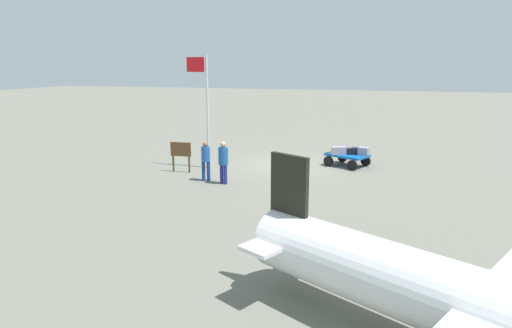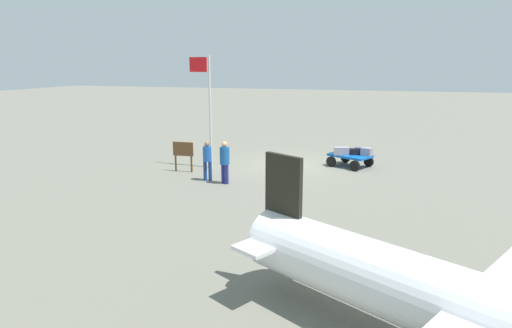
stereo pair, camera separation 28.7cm
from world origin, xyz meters
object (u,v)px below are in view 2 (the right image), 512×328
Objects in this scene: flagpole at (207,100)px; luggage_cart at (350,157)px; suitcase_olive at (361,151)px; suitcase_dark at (352,152)px; signboard at (183,152)px; suitcase_maroon at (341,151)px; worker_trailing at (207,158)px; suitcase_grey at (367,152)px; worker_lead at (225,159)px.

luggage_cart is at bearing -161.76° from flagpole.
suitcase_dark is at bearing 19.41° from suitcase_olive.
suitcase_maroon is at bearing -155.76° from signboard.
worker_trailing is at bearing 112.11° from flagpole.
suitcase_grey is at bearing 178.58° from suitcase_dark.
suitcase_dark reaches higher than luggage_cart.
suitcase_olive is 6.64m from worker_lead.
suitcase_grey is at bearing -157.70° from signboard.
signboard is (7.26, 3.23, 0.15)m from suitcase_olive.
worker_lead is at bearing 42.92° from suitcase_olive.
worker_lead is 1.28× the size of signboard.
flagpole is (1.70, -2.39, 2.03)m from worker_lead.
suitcase_dark is 1.13× the size of suitcase_grey.
worker_lead is 0.85m from worker_trailing.
signboard is at bearing 24.20° from suitcase_dark.
suitcase_olive is at bearing -160.59° from suitcase_dark.
flagpole is (6.18, 2.00, 2.32)m from suitcase_dark.
flagpole is at bearing 17.90° from suitcase_dark.
suitcase_olive is at bearing -31.10° from suitcase_grey.
flagpole reaches higher than suitcase_maroon.
worker_lead reaches higher than worker_trailing.
worker_trailing is 3.13m from flagpole.
worker_trailing is (4.83, 3.95, 0.19)m from suitcase_maroon.
suitcase_dark is at bearing -162.10° from flagpole.
worker_lead reaches higher than suitcase_maroon.
worker_lead is 0.34× the size of flagpole.
luggage_cart is 0.58m from suitcase_olive.
suitcase_olive is 0.91m from suitcase_maroon.
suitcase_olive reaches higher than luggage_cart.
luggage_cart is 1.26× the size of worker_lead.
flagpole is at bearing 17.98° from suitcase_olive.
signboard is at bearing 24.24° from suitcase_maroon.
suitcase_grey is (-1.09, -0.19, -0.00)m from suitcase_maroon.
suitcase_dark is 6.28m from worker_lead.
suitcase_maroon is (0.85, 0.34, 0.03)m from suitcase_olive.
suitcase_grey reaches higher than suitcase_dark.
worker_lead is 2.73m from signboard.
suitcase_dark is 0.86× the size of suitcase_maroon.
signboard is at bearing 23.96° from suitcase_olive.
worker_lead is at bearing 125.44° from flagpole.
worker_trailing is at bearing -15.35° from worker_lead.
suitcase_maroon is 1.32× the size of suitcase_grey.
suitcase_maroon is 0.44× the size of worker_trailing.
suitcase_maroon is 5.80m from worker_lead.
suitcase_maroon reaches higher than suitcase_grey.
luggage_cart is 3.46× the size of suitcase_dark.
worker_lead is at bearing 45.12° from luggage_cart.
suitcase_olive reaches higher than suitcase_dark.
flagpole is at bearing 18.24° from luggage_cart.
worker_lead is (4.86, 4.52, 0.27)m from suitcase_olive.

